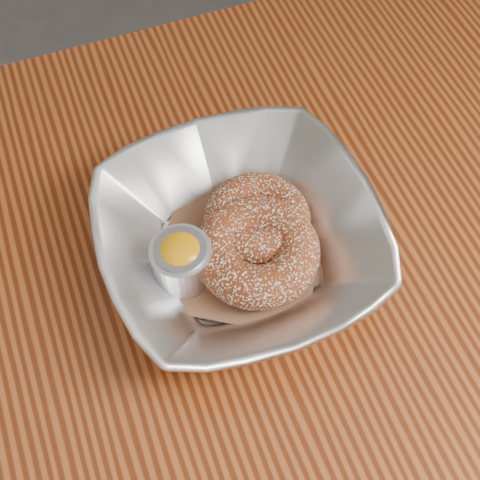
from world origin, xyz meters
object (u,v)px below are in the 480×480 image
object	(u,v)px
table	(271,362)
serving_bowl	(240,240)
donut_back	(257,219)
donut_front	(257,251)
ramekin	(182,260)

from	to	relation	value
table	serving_bowl	world-z (taller)	serving_bowl
serving_bowl	donut_back	world-z (taller)	serving_bowl
serving_bowl	table	bearing A→B (deg)	-85.38
serving_bowl	donut_front	world-z (taller)	serving_bowl
donut_back	donut_front	size ratio (longest dim) A/B	0.87
donut_back	table	bearing A→B (deg)	-100.86
ramekin	serving_bowl	bearing A→B (deg)	2.98
table	serving_bowl	size ratio (longest dim) A/B	4.80
donut_back	ramekin	distance (m)	0.08
table	donut_front	world-z (taller)	donut_front
serving_bowl	donut_front	xyz separation A→B (m)	(0.01, -0.02, -0.00)
table	serving_bowl	xyz separation A→B (m)	(-0.01, 0.07, 0.13)
donut_front	ramekin	xyz separation A→B (m)	(-0.07, 0.01, 0.00)
serving_bowl	donut_back	xyz separation A→B (m)	(0.02, 0.02, -0.00)
serving_bowl	donut_back	bearing A→B (deg)	36.36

